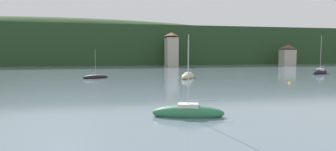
# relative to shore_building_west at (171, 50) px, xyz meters

# --- Properties ---
(wooded_hillside) EXTENTS (352.00, 47.56, 28.48)m
(wooded_hillside) POSITION_rel_shore_building_west_xyz_m (-30.52, 32.29, 0.54)
(wooded_hillside) COLOR #264223
(wooded_hillside) RESTS_ON ground_plane
(shore_building_west) EXTENTS (3.61, 5.95, 10.60)m
(shore_building_west) POSITION_rel_shore_building_west_xyz_m (0.00, 0.00, 0.00)
(shore_building_west) COLOR #BCB29E
(shore_building_west) RESTS_ON ground_plane
(shore_building_westcentral) EXTENTS (4.73, 3.60, 6.86)m
(shore_building_westcentral) POSITION_rel_shore_building_west_xyz_m (40.40, -1.12, -1.84)
(shore_building_westcentral) COLOR #BCB29E
(shore_building_westcentral) RESTS_ON ground_plane
(sailboat_far_2) EXTENTS (4.22, 2.42, 4.81)m
(sailboat_far_2) POSITION_rel_shore_building_west_xyz_m (-21.07, -40.35, -4.97)
(sailboat_far_2) COLOR black
(sailboat_far_2) RESTS_ON ground_plane
(sailboat_far_8) EXTENTS (3.95, 5.17, 6.65)m
(sailboat_far_8) POSITION_rel_shore_building_west_xyz_m (-6.43, -43.13, -4.86)
(sailboat_far_8) COLOR #CCBC8E
(sailboat_far_8) RESTS_ON ground_plane
(sailboat_far_9) EXTENTS (5.23, 3.61, 7.77)m
(sailboat_far_9) POSITION_rel_shore_building_west_xyz_m (21.56, -38.96, -4.84)
(sailboat_far_9) COLOR black
(sailboat_far_9) RESTS_ON ground_plane
(sailboat_mid_10) EXTENTS (4.78, 2.40, 5.52)m
(sailboat_mid_10) POSITION_rel_shore_building_west_xyz_m (-13.64, -69.37, -4.90)
(sailboat_mid_10) COLOR #2D754C
(sailboat_mid_10) RESTS_ON ground_plane
(mooring_buoy_mid) EXTENTS (0.40, 0.40, 0.40)m
(mooring_buoy_mid) POSITION_rel_shore_building_west_xyz_m (5.12, -52.95, -5.16)
(mooring_buoy_mid) COLOR yellow
(mooring_buoy_mid) RESTS_ON ground_plane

